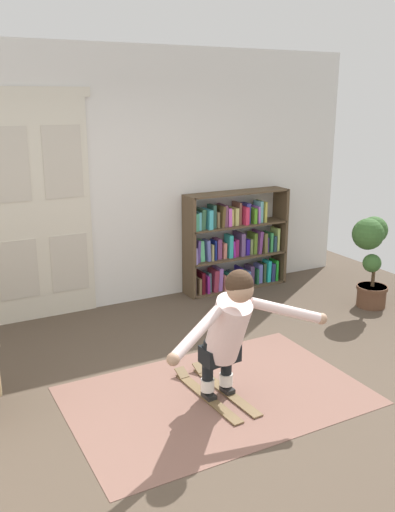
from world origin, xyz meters
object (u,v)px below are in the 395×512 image
object	(u,v)px
potted_plant	(371,252)
skis_pair	(215,391)
bookshelf	(234,245)
person_skier	(229,328)

from	to	relation	value
potted_plant	skis_pair	size ratio (longest dim) A/B	1.12
skis_pair	potted_plant	bearing A→B (deg)	19.36
skis_pair	bookshelf	bearing A→B (deg)	55.05
skis_pair	person_skier	distance (m)	0.67
person_skier	bookshelf	bearing A→B (deg)	57.52
bookshelf	skis_pair	xyz separation A→B (m)	(-1.52, -2.17, -0.54)
skis_pair	person_skier	bearing A→B (deg)	-86.62
bookshelf	person_skier	size ratio (longest dim) A/B	0.98
potted_plant	person_skier	bearing A→B (deg)	-156.78
bookshelf	person_skier	bearing A→B (deg)	-122.48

